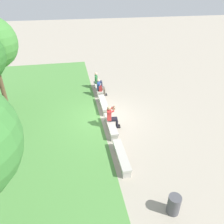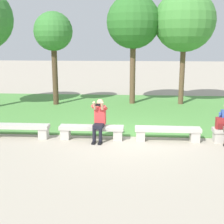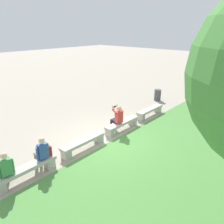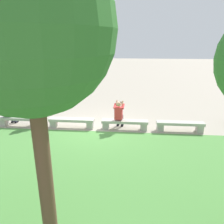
{
  "view_description": "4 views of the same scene",
  "coord_description": "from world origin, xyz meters",
  "px_view_note": "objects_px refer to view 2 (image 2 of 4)",
  "views": [
    {
      "loc": [
        -10.66,
        1.81,
        6.88
      ],
      "look_at": [
        -0.84,
        -0.13,
        0.89
      ],
      "focal_mm": 35.0,
      "sensor_mm": 36.0,
      "label": 1
    },
    {
      "loc": [
        0.15,
        -9.6,
        3.13
      ],
      "look_at": [
        -0.54,
        -0.12,
        0.95
      ],
      "focal_mm": 50.0,
      "sensor_mm": 36.0,
      "label": 2
    },
    {
      "loc": [
        6.18,
        6.02,
        4.63
      ],
      "look_at": [
        -0.62,
        -0.1,
        1.08
      ],
      "focal_mm": 35.0,
      "sensor_mm": 36.0,
      "label": 3
    },
    {
      "loc": [
        -1.45,
        9.18,
        3.87
      ],
      "look_at": [
        -0.63,
        -0.15,
        0.77
      ],
      "focal_mm": 35.0,
      "sensor_mm": 36.0,
      "label": 4
    }
  ],
  "objects_px": {
    "bench_main": "(18,129)",
    "bench_mid": "(168,132)",
    "backpack": "(221,123)",
    "tree_behind_wall": "(133,22)",
    "tree_far_back": "(53,33)",
    "person_photographer": "(99,118)",
    "tree_right_background": "(185,21)",
    "bench_near": "(91,130)"
  },
  "relations": [
    {
      "from": "bench_near",
      "to": "person_photographer",
      "type": "xyz_separation_m",
      "value": [
        0.27,
        -0.08,
        0.43
      ]
    },
    {
      "from": "bench_mid",
      "to": "tree_right_background",
      "type": "distance_m",
      "value": 7.15
    },
    {
      "from": "tree_behind_wall",
      "to": "bench_mid",
      "type": "bearing_deg",
      "value": -78.79
    },
    {
      "from": "backpack",
      "to": "tree_behind_wall",
      "type": "height_order",
      "value": "tree_behind_wall"
    },
    {
      "from": "person_photographer",
      "to": "tree_right_background",
      "type": "bearing_deg",
      "value": 60.55
    },
    {
      "from": "bench_main",
      "to": "backpack",
      "type": "height_order",
      "value": "backpack"
    },
    {
      "from": "tree_behind_wall",
      "to": "tree_right_background",
      "type": "height_order",
      "value": "tree_right_background"
    },
    {
      "from": "bench_near",
      "to": "bench_mid",
      "type": "relative_size",
      "value": 1.0
    },
    {
      "from": "bench_main",
      "to": "tree_far_back",
      "type": "relative_size",
      "value": 0.46
    },
    {
      "from": "person_photographer",
      "to": "backpack",
      "type": "distance_m",
      "value": 3.78
    },
    {
      "from": "bench_near",
      "to": "person_photographer",
      "type": "relative_size",
      "value": 1.57
    },
    {
      "from": "person_photographer",
      "to": "tree_right_background",
      "type": "xyz_separation_m",
      "value": [
        3.42,
        6.05,
        3.29
      ]
    },
    {
      "from": "bench_near",
      "to": "bench_mid",
      "type": "bearing_deg",
      "value": 0.0
    },
    {
      "from": "backpack",
      "to": "tree_behind_wall",
      "type": "distance_m",
      "value": 7.43
    },
    {
      "from": "bench_near",
      "to": "backpack",
      "type": "xyz_separation_m",
      "value": [
        4.05,
        -0.04,
        0.32
      ]
    },
    {
      "from": "bench_near",
      "to": "tree_right_background",
      "type": "distance_m",
      "value": 7.95
    },
    {
      "from": "bench_near",
      "to": "person_photographer",
      "type": "distance_m",
      "value": 0.52
    },
    {
      "from": "bench_near",
      "to": "tree_behind_wall",
      "type": "relative_size",
      "value": 0.39
    },
    {
      "from": "person_photographer",
      "to": "tree_far_back",
      "type": "bearing_deg",
      "value": 117.0
    },
    {
      "from": "person_photographer",
      "to": "tree_behind_wall",
      "type": "xyz_separation_m",
      "value": [
        0.99,
        6.04,
        3.25
      ]
    },
    {
      "from": "backpack",
      "to": "tree_right_background",
      "type": "distance_m",
      "value": 6.92
    },
    {
      "from": "bench_mid",
      "to": "person_photographer",
      "type": "height_order",
      "value": "person_photographer"
    },
    {
      "from": "backpack",
      "to": "tree_far_back",
      "type": "distance_m",
      "value": 9.02
    },
    {
      "from": "backpack",
      "to": "tree_behind_wall",
      "type": "relative_size",
      "value": 0.08
    },
    {
      "from": "tree_behind_wall",
      "to": "backpack",
      "type": "bearing_deg",
      "value": -65.07
    },
    {
      "from": "tree_far_back",
      "to": "backpack",
      "type": "bearing_deg",
      "value": -39.7
    },
    {
      "from": "bench_main",
      "to": "bench_mid",
      "type": "xyz_separation_m",
      "value": [
        4.88,
        0.0,
        0.0
      ]
    },
    {
      "from": "backpack",
      "to": "tree_far_back",
      "type": "xyz_separation_m",
      "value": [
        -6.58,
        5.46,
        2.87
      ]
    },
    {
      "from": "person_photographer",
      "to": "bench_near",
      "type": "bearing_deg",
      "value": 164.02
    },
    {
      "from": "tree_behind_wall",
      "to": "person_photographer",
      "type": "bearing_deg",
      "value": -99.29
    },
    {
      "from": "tree_right_background",
      "to": "tree_far_back",
      "type": "relative_size",
      "value": 1.23
    },
    {
      "from": "bench_mid",
      "to": "tree_right_background",
      "type": "bearing_deg",
      "value": 78.19
    },
    {
      "from": "person_photographer",
      "to": "backpack",
      "type": "relative_size",
      "value": 3.08
    },
    {
      "from": "tree_far_back",
      "to": "tree_right_background",
      "type": "bearing_deg",
      "value": 5.13
    },
    {
      "from": "person_photographer",
      "to": "tree_far_back",
      "type": "height_order",
      "value": "tree_far_back"
    },
    {
      "from": "tree_right_background",
      "to": "tree_far_back",
      "type": "height_order",
      "value": "tree_right_background"
    },
    {
      "from": "tree_right_background",
      "to": "tree_behind_wall",
      "type": "bearing_deg",
      "value": -179.66
    },
    {
      "from": "tree_right_background",
      "to": "backpack",
      "type": "bearing_deg",
      "value": -86.57
    },
    {
      "from": "bench_near",
      "to": "tree_behind_wall",
      "type": "xyz_separation_m",
      "value": [
        1.26,
        5.96,
        3.69
      ]
    },
    {
      "from": "tree_right_background",
      "to": "bench_near",
      "type": "bearing_deg",
      "value": -121.68
    },
    {
      "from": "bench_near",
      "to": "tree_right_background",
      "type": "bearing_deg",
      "value": 58.32
    },
    {
      "from": "bench_near",
      "to": "bench_main",
      "type": "bearing_deg",
      "value": 180.0
    }
  ]
}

